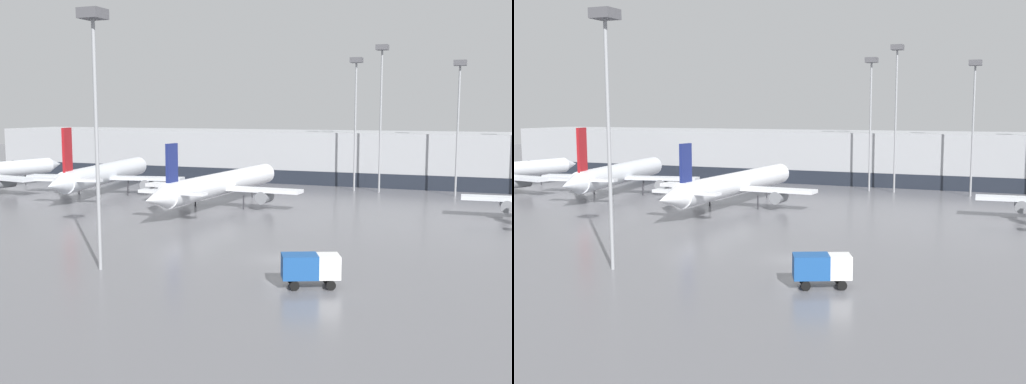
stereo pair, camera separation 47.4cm
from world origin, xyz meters
TOP-DOWN VIEW (x-y plane):
  - ground_plane at (0.00, 0.00)m, footprint 320.00×320.00m
  - terminal_building at (0.21, 61.91)m, footprint 160.00×30.96m
  - parked_jet_2 at (-17.23, 25.62)m, footprint 22.37×36.63m
  - parked_jet_4 at (-39.42, 30.98)m, footprint 24.83×35.09m
  - service_truck_1 at (5.08, -7.49)m, footprint 4.60×3.45m
  - apron_light_mast_0 at (-12.18, -8.80)m, footprint 1.80×1.80m
  - apron_light_mast_1 at (-4.76, 49.27)m, footprint 1.80×1.80m
  - apron_light_mast_2 at (10.85, 48.43)m, footprint 1.80×1.80m
  - apron_light_mast_6 at (-0.69, 48.85)m, footprint 1.80×1.80m

SIDE VIEW (x-z plane):
  - ground_plane at x=0.00m, z-range 0.00..0.00m
  - service_truck_1 at x=5.08m, z-range 0.30..2.74m
  - parked_jet_2 at x=-17.23m, z-range -1.43..7.62m
  - parked_jet_4 at x=-39.42m, z-range -2.13..8.35m
  - terminal_building at x=0.21m, z-range 0.00..9.00m
  - apron_light_mast_2 at x=10.85m, z-range 5.61..25.70m
  - apron_light_mast_0 at x=-12.18m, z-range 5.70..26.30m
  - apron_light_mast_1 at x=-4.76m, z-range 5.77..26.74m
  - apron_light_mast_6 at x=-0.69m, z-range 6.05..28.80m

